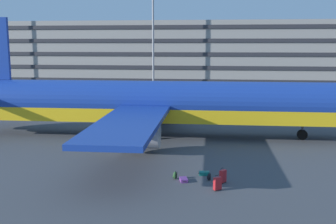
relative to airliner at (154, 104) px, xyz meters
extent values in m
plane|color=#424449|center=(-4.95, 1.39, -3.04)|extent=(600.00, 600.00, 0.00)
cube|color=gray|center=(-4.95, 52.38, 3.43)|extent=(154.22, 18.17, 12.94)
cube|color=#2D2D33|center=(-4.95, 43.20, -1.75)|extent=(152.68, 0.24, 0.70)
cube|color=#2D2D33|center=(-4.95, 43.20, 0.84)|extent=(152.68, 0.24, 0.70)
cube|color=#2D2D33|center=(-4.95, 43.20, 3.43)|extent=(152.68, 0.24, 0.70)
cube|color=#2D2D33|center=(-4.95, 43.20, 6.02)|extent=(152.68, 0.24, 0.70)
cube|color=#2D2D33|center=(-4.95, 43.20, 8.61)|extent=(152.68, 0.24, 0.70)
cylinder|color=navy|center=(0.41, 0.01, 0.19)|extent=(33.97, 4.28, 3.82)
cube|color=yellow|center=(0.41, 0.01, -0.86)|extent=(32.61, 4.19, 1.22)
cube|color=navy|center=(-15.60, 3.41, 0.67)|extent=(1.88, 5.75, 0.20)
cube|color=navy|center=(-0.71, 9.02, -0.10)|extent=(4.60, 14.30, 0.36)
cube|color=navy|center=(-0.47, -9.04, -0.10)|extent=(4.60, 14.30, 0.36)
cylinder|color=#9E9EA3|center=(-0.18, 6.47, -1.45)|extent=(2.76, 2.14, 2.10)
cylinder|color=#9E9EA3|center=(0.00, -6.47, -1.45)|extent=(2.76, 2.14, 2.10)
cylinder|color=black|center=(13.30, 0.18, -2.59)|extent=(0.90, 0.36, 0.90)
cylinder|color=slate|center=(13.30, 0.18, -1.93)|extent=(0.20, 0.20, 1.32)
cylinder|color=black|center=(-0.97, 1.61, -2.59)|extent=(0.90, 0.36, 0.90)
cylinder|color=slate|center=(-0.97, 1.61, -1.93)|extent=(0.20, 0.20, 1.32)
cylinder|color=black|center=(-0.92, -1.64, -2.59)|extent=(0.90, 0.36, 0.90)
cylinder|color=slate|center=(-0.92, -1.64, -1.93)|extent=(0.20, 0.20, 1.32)
cylinder|color=gray|center=(-6.14, 39.19, 9.88)|extent=(0.36, 0.36, 25.85)
cube|color=#B21E23|center=(6.11, -12.32, -2.61)|extent=(0.46, 0.53, 0.76)
cylinder|color=#333338|center=(6.11, -12.17, -2.18)|extent=(0.02, 0.02, 0.11)
cylinder|color=#333338|center=(5.97, -12.38, -2.18)|extent=(0.02, 0.02, 0.11)
cube|color=black|center=(6.04, -12.27, -2.12)|extent=(0.16, 0.23, 0.02)
cylinder|color=black|center=(6.29, -12.21, -3.02)|extent=(0.05, 0.04, 0.05)
cylinder|color=black|center=(6.09, -12.53, -3.02)|extent=(0.05, 0.04, 0.05)
cylinder|color=black|center=(6.12, -12.10, -3.02)|extent=(0.05, 0.04, 0.05)
cylinder|color=black|center=(5.92, -12.42, -3.02)|extent=(0.05, 0.04, 0.05)
cube|color=#72388C|center=(3.69, -12.34, -2.93)|extent=(0.60, 0.80, 0.22)
cube|color=black|center=(3.79, -12.71, -2.93)|extent=(0.22, 0.09, 0.02)
cube|color=#B21E23|center=(5.78, -13.69, -2.62)|extent=(0.51, 0.46, 0.75)
cylinder|color=#333338|center=(5.84, -13.56, -2.20)|extent=(0.02, 0.02, 0.09)
cylinder|color=#333338|center=(5.63, -13.72, -2.20)|extent=(0.02, 0.02, 0.09)
cube|color=black|center=(5.74, -13.64, -2.15)|extent=(0.22, 0.18, 0.02)
cylinder|color=black|center=(5.98, -13.65, -3.02)|extent=(0.05, 0.05, 0.05)
cylinder|color=black|center=(5.68, -13.88, -3.02)|extent=(0.05, 0.05, 0.05)
cylinder|color=black|center=(5.88, -13.51, -3.02)|extent=(0.05, 0.05, 0.05)
cylinder|color=black|center=(5.57, -13.74, -3.02)|extent=(0.05, 0.05, 0.05)
cube|color=#147266|center=(4.92, -10.93, -2.92)|extent=(0.71, 0.48, 0.23)
cube|color=black|center=(4.57, -10.98, -2.92)|extent=(0.05, 0.20, 0.02)
ellipsoid|color=#264C26|center=(3.11, -11.95, -2.80)|extent=(0.27, 0.35, 0.49)
ellipsoid|color=#264C26|center=(3.01, -11.93, -2.87)|extent=(0.13, 0.24, 0.22)
torus|color=black|center=(3.15, -11.95, -2.54)|extent=(0.02, 0.08, 0.08)
cube|color=black|center=(3.20, -12.05, -2.80)|extent=(0.03, 0.04, 0.42)
cube|color=black|center=(3.22, -11.87, -2.80)|extent=(0.03, 0.04, 0.42)
ellipsoid|color=black|center=(5.25, -11.91, -2.82)|extent=(0.22, 0.32, 0.44)
ellipsoid|color=black|center=(5.16, -11.91, -2.89)|extent=(0.10, 0.22, 0.20)
torus|color=black|center=(5.28, -11.91, -2.59)|extent=(0.02, 0.08, 0.08)
cube|color=black|center=(5.34, -11.99, -2.82)|extent=(0.03, 0.04, 0.37)
cube|color=black|center=(5.33, -11.82, -2.82)|extent=(0.03, 0.04, 0.37)
camera|label=1|loc=(5.61, -36.86, 5.44)|focal=44.03mm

